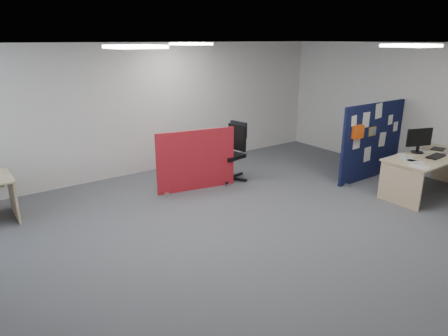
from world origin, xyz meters
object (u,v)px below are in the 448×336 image
monitor_main (419,139)px  red_divider (196,161)px  office_chair (233,148)px  main_desk (427,164)px  navy_divider (372,141)px

monitor_main → red_divider: (-3.36, 2.43, -0.42)m
office_chair → main_desk: bearing=-59.0°
navy_divider → office_chair: bearing=144.9°
navy_divider → monitor_main: 0.93m
monitor_main → red_divider: bearing=164.1°
main_desk → monitor_main: bearing=93.5°
monitor_main → office_chair: size_ratio=0.44×
monitor_main → red_divider: size_ratio=0.34×
main_desk → red_divider: 4.29m
navy_divider → main_desk: bearing=-83.8°
navy_divider → monitor_main: (0.11, -0.90, 0.20)m
red_divider → office_chair: bearing=17.0°
red_divider → office_chair: 0.95m
monitor_main → main_desk: bearing=-66.5°
navy_divider → main_desk: navy_divider is taller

